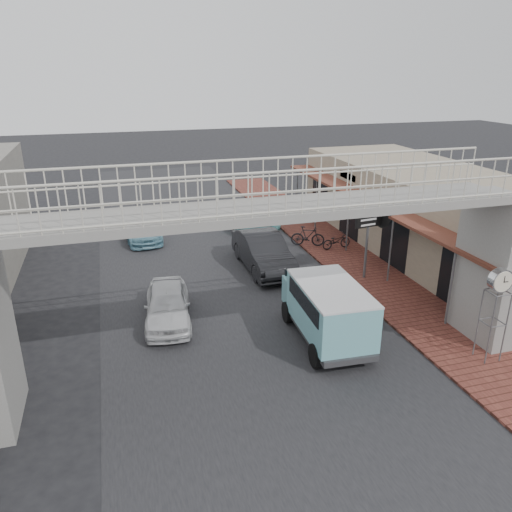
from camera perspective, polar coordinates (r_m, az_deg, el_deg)
ground at (r=18.92m, az=-2.03°, el=-6.66°), size 120.00×120.00×0.00m
road_strip at (r=18.91m, az=-2.03°, el=-6.65°), size 10.00×60.00×0.01m
sidewalk at (r=23.66m, az=11.49°, el=-1.15°), size 3.00×40.00×0.10m
shophouse_row at (r=26.16m, az=19.53°, el=4.71°), size 7.20×18.00×4.00m
footbridge at (r=14.09m, az=1.91°, el=-2.36°), size 16.40×2.40×6.34m
white_hatchback at (r=18.38m, az=-10.08°, el=-5.49°), size 2.07×4.15×1.36m
dark_sedan at (r=22.77m, az=0.82°, el=0.49°), size 1.80×5.00×1.64m
angkot_curb at (r=29.36m, az=-1.24°, el=4.99°), size 3.07×5.56×1.47m
angkot_far at (r=27.52m, az=-13.09°, el=3.10°), size 2.20×4.42×1.24m
angkot_van at (r=16.74m, az=8.19°, el=-5.56°), size 2.19×4.41×2.12m
motorcycle_near at (r=25.52m, az=9.17°, el=1.73°), size 1.59×0.67×0.81m
motorcycle_far at (r=25.68m, az=5.94°, el=2.27°), size 1.76×1.14×1.03m
street_clock at (r=16.60m, az=26.06°, el=-2.96°), size 0.74×0.59×3.04m
arrow_sign at (r=21.93m, az=14.61°, el=4.67°), size 2.05×1.33×3.44m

